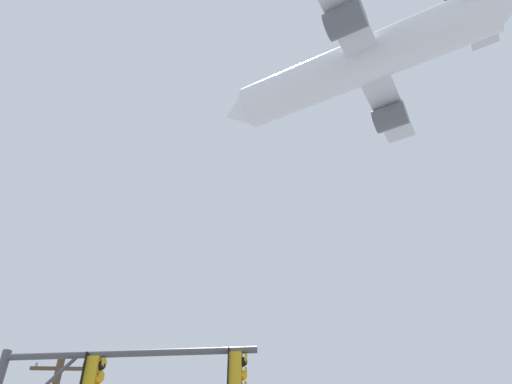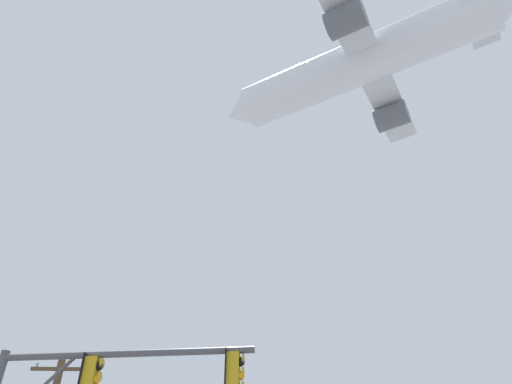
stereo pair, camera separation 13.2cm
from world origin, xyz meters
TOP-DOWN VIEW (x-y plane):
  - airplane at (9.39, 25.73)m, footprint 26.44×20.41m

SIDE VIEW (x-z plane):
  - airplane at x=9.39m, z-range 34.19..42.03m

